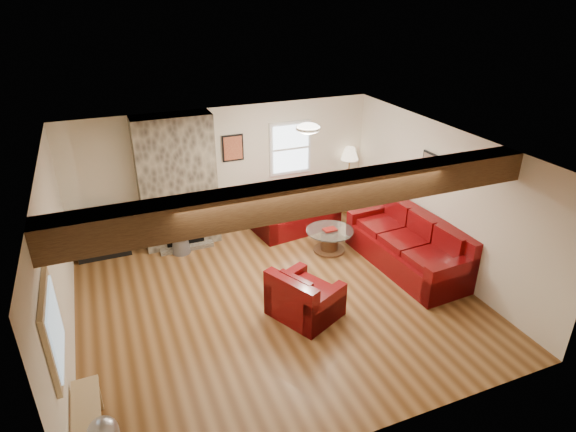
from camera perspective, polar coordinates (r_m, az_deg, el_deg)
name	(u,v)px	position (r m, az deg, el deg)	size (l,w,h in m)	color
room	(277,230)	(7.12, -1.34, -1.69)	(8.00, 8.00, 8.00)	brown
oak_beam	(314,195)	(5.63, 3.14, 2.47)	(6.00, 0.36, 0.38)	#331D0F
chimney_breast	(178,184)	(9.12, -12.95, 3.75)	(1.40, 0.67, 2.50)	#3B352E
back_window	(291,148)	(9.81, 0.30, 8.03)	(0.90, 0.08, 1.10)	white
hatch_window	(53,329)	(5.43, -26.08, -11.92)	(0.08, 1.00, 0.90)	tan
ceiling_dome	(308,130)	(7.79, 2.41, 10.14)	(0.40, 0.40, 0.18)	white
artwork_back	(233,148)	(9.39, -6.54, 8.00)	(0.42, 0.06, 0.52)	black
artwork_right	(432,166)	(8.57, 16.74, 5.68)	(0.06, 0.55, 0.42)	black
sofa_three	(407,243)	(8.66, 13.97, -3.11)	(2.40, 1.00, 0.93)	#4A0509
loveseat	(295,208)	(9.76, 0.79, 0.94)	(1.66, 0.96, 0.88)	#4A0509
armchair_red	(305,293)	(7.27, 2.06, -9.10)	(0.94, 0.82, 0.76)	#4A0509
coffee_table	(329,240)	(9.04, 4.93, -2.90)	(0.88, 0.88, 0.46)	#482917
tv_cabinet	(103,244)	(9.47, -21.03, -3.13)	(0.92, 0.37, 0.46)	black
television	(99,222)	(9.28, -21.47, -0.67)	(0.78, 0.10, 0.45)	black
floor_lamp	(350,157)	(10.31, 7.32, 6.94)	(0.37, 0.37, 1.46)	#A88646
coal_bucket	(181,244)	(9.19, -12.59, -3.30)	(0.35, 0.35, 0.33)	slate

